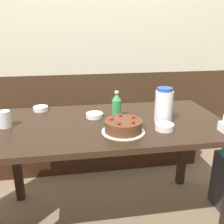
# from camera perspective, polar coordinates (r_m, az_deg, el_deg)

# --- Properties ---
(ground_plane) EXTENTS (12.00, 12.00, 0.00)m
(ground_plane) POSITION_cam_1_polar(r_m,az_deg,el_deg) (2.04, -0.36, -23.05)
(ground_plane) COLOR #846B51
(back_wall) EXTENTS (4.80, 0.04, 2.50)m
(back_wall) POSITION_cam_1_polar(r_m,az_deg,el_deg) (2.56, -4.25, 16.29)
(back_wall) COLOR #3D2819
(back_wall) RESTS_ON ground_plane
(bench_seat) EXTENTS (1.99, 0.38, 0.43)m
(bench_seat) POSITION_cam_1_polar(r_m,az_deg,el_deg) (2.61, -3.25, -7.32)
(bench_seat) COLOR #381E11
(bench_seat) RESTS_ON ground_plane
(dining_table) EXTENTS (1.51, 0.79, 0.78)m
(dining_table) POSITION_cam_1_polar(r_m,az_deg,el_deg) (1.67, -0.41, -5.37)
(dining_table) COLOR black
(dining_table) RESTS_ON ground_plane
(birthday_cake) EXTENTS (0.26, 0.26, 0.09)m
(birthday_cake) POSITION_cam_1_polar(r_m,az_deg,el_deg) (1.46, 2.61, -3.27)
(birthday_cake) COLOR white
(birthday_cake) RESTS_ON dining_table
(water_pitcher) EXTENTS (0.11, 0.11, 0.23)m
(water_pitcher) POSITION_cam_1_polar(r_m,az_deg,el_deg) (1.63, 11.74, 1.50)
(water_pitcher) COLOR white
(water_pitcher) RESTS_ON dining_table
(soju_bottle) EXTENTS (0.06, 0.06, 0.19)m
(soju_bottle) POSITION_cam_1_polar(r_m,az_deg,el_deg) (1.68, 1.06, 1.53)
(soju_bottle) COLOR #388E4C
(soju_bottle) RESTS_ON dining_table
(bowl_soup_white) EXTENTS (0.11, 0.11, 0.03)m
(bowl_soup_white) POSITION_cam_1_polar(r_m,az_deg,el_deg) (1.92, -15.98, 0.78)
(bowl_soup_white) COLOR white
(bowl_soup_white) RESTS_ON dining_table
(bowl_rice_small) EXTENTS (0.11, 0.11, 0.04)m
(bowl_rice_small) POSITION_cam_1_polar(r_m,az_deg,el_deg) (1.53, 11.90, -3.33)
(bowl_rice_small) COLOR white
(bowl_rice_small) RESTS_ON dining_table
(bowl_side_dish) EXTENTS (0.12, 0.12, 0.03)m
(bowl_side_dish) POSITION_cam_1_polar(r_m,az_deg,el_deg) (1.71, -4.01, -0.74)
(bowl_side_dish) COLOR white
(bowl_side_dish) RESTS_ON dining_table
(glass_water_tall) EXTENTS (0.08, 0.08, 0.10)m
(glass_water_tall) POSITION_cam_1_polar(r_m,az_deg,el_deg) (1.66, -23.38, -1.51)
(glass_water_tall) COLOR silver
(glass_water_tall) RESTS_ON dining_table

